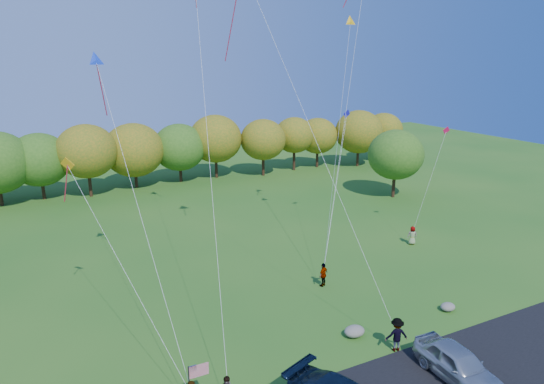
# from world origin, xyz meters

# --- Properties ---
(ground) EXTENTS (140.00, 140.00, 0.00)m
(ground) POSITION_xyz_m (0.00, 0.00, 0.00)
(ground) COLOR #225B1A
(ground) RESTS_ON ground
(treeline) EXTENTS (75.22, 27.53, 8.38)m
(treeline) POSITION_xyz_m (0.72, 35.95, 4.70)
(treeline) COLOR #3D2216
(treeline) RESTS_ON ground
(minivan_silver) EXTENTS (2.10, 4.84, 1.63)m
(minivan_silver) POSITION_xyz_m (5.75, -4.03, 0.87)
(minivan_silver) COLOR #A9ADB3
(minivan_silver) RESTS_ON asphalt_lane
(flyer_c) EXTENTS (1.36, 1.04, 1.86)m
(flyer_c) POSITION_xyz_m (4.80, -0.80, 0.93)
(flyer_c) COLOR #4C4C59
(flyer_c) RESTS_ON ground
(flyer_d) EXTENTS (1.05, 0.81, 1.66)m
(flyer_d) POSITION_xyz_m (5.41, 7.23, 0.83)
(flyer_d) COLOR #4C4C59
(flyer_d) RESTS_ON ground
(flyer_e) EXTENTS (0.90, 0.78, 1.55)m
(flyer_e) POSITION_xyz_m (16.04, 10.31, 0.77)
(flyer_e) COLOR #4C4C59
(flyer_e) RESTS_ON ground
(flag_assembly) EXTENTS (0.91, 0.59, 2.47)m
(flag_assembly) POSITION_xyz_m (-6.08, -0.60, 1.85)
(flag_assembly) COLOR black
(flag_assembly) RESTS_ON ground
(boulder_near) EXTENTS (1.20, 0.94, 0.60)m
(boulder_near) POSITION_xyz_m (3.65, 1.29, 0.30)
(boulder_near) COLOR gray
(boulder_near) RESTS_ON ground
(boulder_far) EXTENTS (0.94, 0.78, 0.49)m
(boulder_far) POSITION_xyz_m (10.42, 1.01, 0.24)
(boulder_far) COLOR slate
(boulder_far) RESTS_ON ground
(kites_aloft) EXTENTS (28.69, 6.72, 14.21)m
(kites_aloft) POSITION_xyz_m (2.52, 11.55, 18.38)
(kites_aloft) COLOR #FE381C
(kites_aloft) RESTS_ON ground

